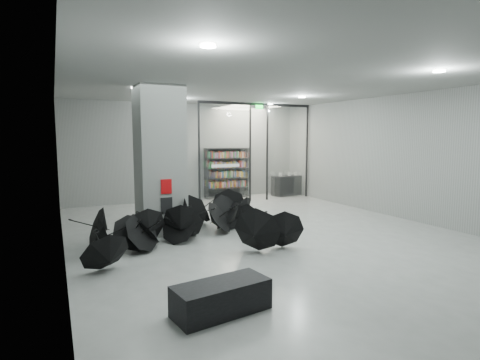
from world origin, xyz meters
name	(u,v)px	position (x,y,z in m)	size (l,w,h in m)	color
room	(277,129)	(0.00, 0.00, 2.84)	(14.00, 14.02, 4.01)	gray
column	(160,160)	(-2.50, 2.00, 2.00)	(1.20, 1.20, 4.00)	slate
fire_cabinet	(166,187)	(-2.50, 1.38, 1.35)	(0.28, 0.04, 0.38)	#A50A07
info_panel	(167,205)	(-2.50, 1.38, 0.85)	(0.30, 0.03, 0.42)	black
exit_sign	(259,107)	(2.40, 5.30, 3.82)	(0.30, 0.06, 0.15)	#0CE533
glass_partition	(257,148)	(2.39, 5.50, 2.18)	(5.06, 0.08, 4.00)	silver
bench	(221,298)	(-2.93, -3.29, 0.24)	(1.46, 0.63, 0.47)	black
bookshelf	(227,173)	(1.61, 6.75, 1.08)	(1.96, 0.39, 2.15)	black
shop_counter	(288,185)	(4.36, 6.17, 0.44)	(1.47, 0.59, 0.88)	black
umbrella_cluster	(192,228)	(-2.00, 0.85, 0.30)	(5.41, 4.61, 1.26)	black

